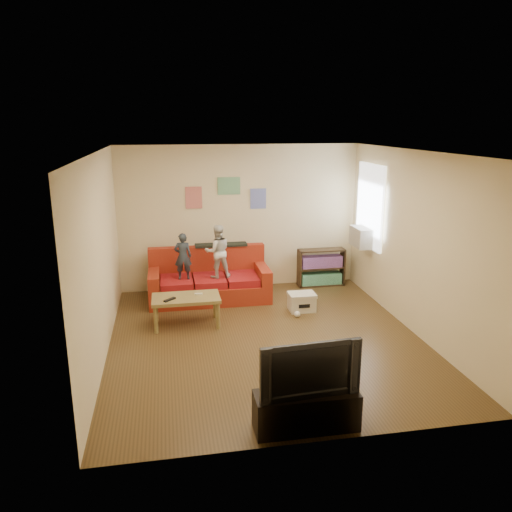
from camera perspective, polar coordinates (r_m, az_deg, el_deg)
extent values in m
cube|color=brown|center=(7.45, 1.12, -9.45)|extent=(4.50, 5.00, 0.01)
cube|color=white|center=(6.79, 1.24, 11.85)|extent=(4.50, 5.00, 0.01)
cube|color=beige|center=(9.41, -1.87, 4.42)|extent=(4.50, 0.01, 2.70)
cube|color=beige|center=(4.69, 7.34, -6.80)|extent=(4.50, 0.01, 2.70)
cube|color=beige|center=(6.92, -17.44, -0.17)|extent=(0.01, 5.00, 2.70)
cube|color=beige|center=(7.76, 17.73, 1.41)|extent=(0.01, 5.00, 2.70)
cube|color=#9E2A16|center=(8.99, -5.34, -4.02)|extent=(2.11, 0.95, 0.32)
cube|color=#9E2A16|center=(9.22, -5.62, -0.61)|extent=(2.11, 0.19, 0.58)
cube|color=#9E2A16|center=(8.87, -11.59, -2.54)|extent=(0.19, 0.95, 0.26)
cube|color=#9E2A16|center=(9.02, 0.72, -1.93)|extent=(0.19, 0.95, 0.26)
cube|color=maroon|center=(8.82, -9.07, -3.00)|extent=(0.55, 0.72, 0.13)
cube|color=maroon|center=(8.85, -5.33, -2.81)|extent=(0.55, 0.72, 0.13)
cube|color=maroon|center=(8.91, -1.62, -2.62)|extent=(0.55, 0.72, 0.13)
cube|color=black|center=(9.16, -4.02, 1.28)|extent=(0.95, 0.23, 0.04)
imported|color=#2A333F|center=(8.66, -8.35, -0.04)|extent=(0.31, 0.21, 0.82)
imported|color=silver|center=(8.69, -4.41, 0.52)|extent=(0.49, 0.39, 0.94)
cube|color=olive|center=(7.83, -8.01, -4.81)|extent=(1.05, 0.57, 0.05)
cylinder|color=olive|center=(7.69, -11.39, -7.21)|extent=(0.06, 0.06, 0.42)
cylinder|color=olive|center=(7.72, -4.35, -6.85)|extent=(0.06, 0.06, 0.42)
cylinder|color=olive|center=(8.13, -11.35, -5.96)|extent=(0.06, 0.06, 0.42)
cylinder|color=olive|center=(8.16, -4.71, -5.63)|extent=(0.06, 0.06, 0.42)
cube|color=black|center=(7.70, -9.84, -4.93)|extent=(0.19, 0.19, 0.02)
cube|color=white|center=(7.87, -6.58, -4.34)|extent=(0.13, 0.04, 0.03)
cube|color=#392A1A|center=(9.63, 4.96, -1.43)|extent=(0.03, 0.27, 0.72)
cube|color=#392A1A|center=(9.90, 9.86, -1.15)|extent=(0.03, 0.27, 0.72)
cube|color=#392A1A|center=(9.86, 7.37, -3.23)|extent=(0.90, 0.27, 0.03)
cube|color=#392A1A|center=(9.66, 7.51, 0.69)|extent=(0.90, 0.27, 0.03)
cube|color=#392A1A|center=(9.76, 7.44, -1.29)|extent=(0.85, 0.27, 0.02)
cube|color=#3F8C6C|center=(9.82, 7.40, -2.55)|extent=(0.79, 0.23, 0.22)
cube|color=#6B3F8C|center=(9.72, 7.46, -0.61)|extent=(0.79, 0.23, 0.22)
cube|color=white|center=(9.15, 12.89, 5.59)|extent=(0.04, 1.08, 1.48)
cube|color=#B7B2A3|center=(9.21, 12.00, 2.14)|extent=(0.28, 0.55, 0.35)
cube|color=#D87266|center=(9.24, -7.13, 6.63)|extent=(0.30, 0.01, 0.40)
cube|color=#72B27F|center=(9.27, -3.12, 8.00)|extent=(0.42, 0.01, 0.32)
cube|color=#727FCC|center=(9.39, 0.25, 6.57)|extent=(0.30, 0.01, 0.38)
cube|color=silver|center=(8.48, 5.25, -5.42)|extent=(0.42, 0.32, 0.25)
cube|color=silver|center=(8.43, 5.28, -4.44)|extent=(0.45, 0.34, 0.05)
cube|color=black|center=(8.33, 5.55, -5.74)|extent=(0.19, 0.00, 0.06)
cube|color=black|center=(5.42, 5.76, -17.16)|extent=(1.08, 0.36, 0.41)
imported|color=black|center=(5.17, 5.90, -12.42)|extent=(1.05, 0.21, 0.60)
sphere|color=white|center=(8.23, 4.73, -6.64)|extent=(0.12, 0.12, 0.10)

